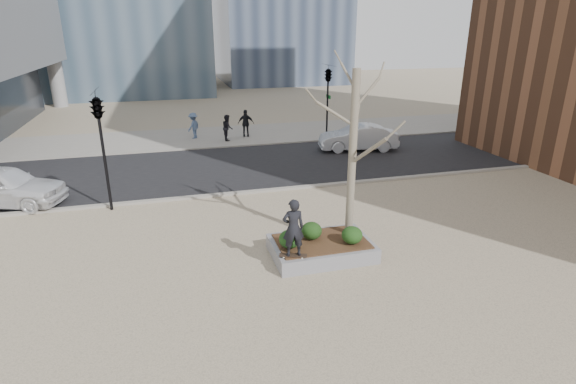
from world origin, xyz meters
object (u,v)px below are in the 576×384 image
object	(u,v)px
skateboard	(293,256)
police_car	(3,186)
skateboarder	(293,228)
planter	(321,248)

from	to	relation	value
skateboard	police_car	size ratio (longest dim) A/B	0.17
skateboarder	planter	bearing A→B (deg)	-143.47
skateboard	police_car	xyz separation A→B (m)	(-9.40, 7.86, 0.32)
planter	police_car	size ratio (longest dim) A/B	0.65
police_car	skateboard	bearing A→B (deg)	-111.47
skateboarder	police_car	world-z (taller)	skateboarder
skateboarder	police_car	size ratio (longest dim) A/B	0.36
planter	skateboard	xyz separation A→B (m)	(-1.10, -0.71, 0.26)
skateboard	skateboarder	distance (m)	0.88
police_car	planter	bearing A→B (deg)	-105.82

